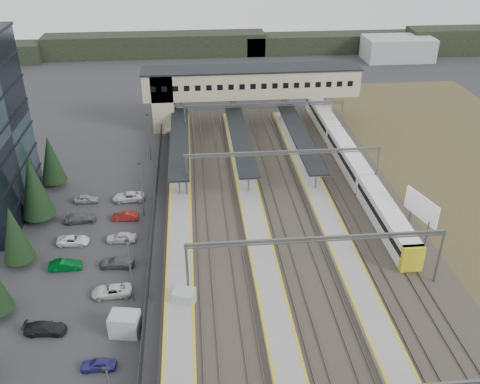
{
  "coord_description": "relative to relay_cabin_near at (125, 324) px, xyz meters",
  "views": [
    {
      "loc": [
        -0.68,
        -54.24,
        38.89
      ],
      "look_at": [
        5.21,
        8.23,
        4.0
      ],
      "focal_mm": 40.0,
      "sensor_mm": 36.0,
      "label": 1
    }
  ],
  "objects": [
    {
      "name": "rail_corridor",
      "position": [
        17.75,
        17.89,
        -0.92
      ],
      "size": [
        34.0,
        90.0,
        0.92
      ],
      "color": "#343128",
      "rests_on": "ground"
    },
    {
      "name": "canopies",
      "position": [
        15.41,
        39.89,
        2.71
      ],
      "size": [
        23.1,
        30.0,
        3.28
      ],
      "color": "black",
      "rests_on": "ground"
    },
    {
      "name": "relay_cabin_near",
      "position": [
        0.0,
        0.0,
        0.0
      ],
      "size": [
        3.24,
        2.62,
        2.42
      ],
      "color": "#A1A5A7",
      "rests_on": "ground"
    },
    {
      "name": "footbridge",
      "position": [
        16.12,
        54.88,
        6.72
      ],
      "size": [
        40.4,
        6.4,
        11.2
      ],
      "color": "#BAAA8C",
      "rests_on": "ground"
    },
    {
      "name": "fence",
      "position": [
        1.91,
        17.89,
        -0.21
      ],
      "size": [
        0.08,
        90.0,
        2.0
      ],
      "color": "#26282B",
      "rests_on": "ground"
    },
    {
      "name": "relay_cabin_far",
      "position": [
        5.92,
        3.57,
        -0.18
      ],
      "size": [
        2.7,
        2.46,
        2.06
      ],
      "color": "#A1A5A7",
      "rests_on": "ground"
    },
    {
      "name": "ground",
      "position": [
        8.41,
        12.89,
        -1.21
      ],
      "size": [
        220.0,
        220.0,
        0.0
      ],
      "primitive_type": "plane",
      "color": "#2B2B2D",
      "rests_on": "ground"
    },
    {
      "name": "lampposts",
      "position": [
        0.41,
        14.14,
        3.12
      ],
      "size": [
        0.5,
        53.25,
        8.07
      ],
      "color": "slate",
      "rests_on": "ground"
    },
    {
      "name": "gantries",
      "position": [
        20.41,
        15.89,
        4.79
      ],
      "size": [
        28.4,
        62.28,
        7.17
      ],
      "color": "slate",
      "rests_on": "ground"
    },
    {
      "name": "car_park",
      "position": [
        -4.85,
        9.71,
        -0.6
      ],
      "size": [
        10.54,
        44.34,
        1.29
      ],
      "color": "#B1B1B7",
      "rests_on": "ground"
    },
    {
      "name": "conifer_row",
      "position": [
        -13.59,
        9.02,
        3.62
      ],
      "size": [
        4.42,
        49.82,
        9.5
      ],
      "color": "black",
      "rests_on": "ground"
    },
    {
      "name": "train",
      "position": [
        32.41,
        34.21,
        0.69
      ],
      "size": [
        2.66,
        55.5,
        3.35
      ],
      "color": "white",
      "rests_on": "ground"
    },
    {
      "name": "billboard",
      "position": [
        36.42,
        15.03,
        2.57
      ],
      "size": [
        1.87,
        6.26,
        5.57
      ],
      "color": "slate",
      "rests_on": "ground"
    },
    {
      "name": "treeline_far",
      "position": [
        32.22,
        105.16,
        1.74
      ],
      "size": [
        170.0,
        19.0,
        7.0
      ],
      "color": "black",
      "rests_on": "ground"
    }
  ]
}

